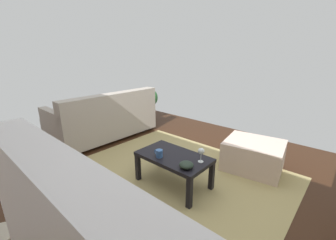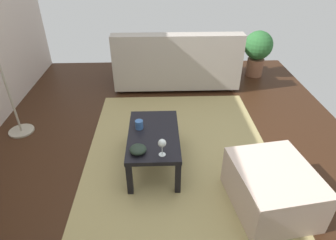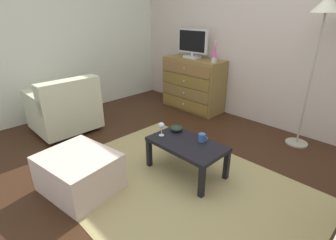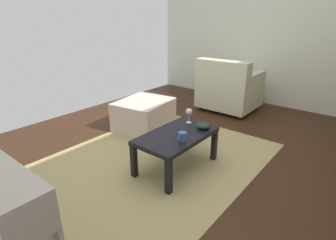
{
  "view_description": "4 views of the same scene",
  "coord_description": "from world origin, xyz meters",
  "px_view_note": "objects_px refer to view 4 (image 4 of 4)",
  "views": [
    {
      "loc": [
        -1.32,
        1.75,
        1.47
      ],
      "look_at": [
        0.27,
        -0.05,
        0.72
      ],
      "focal_mm": 23.21,
      "sensor_mm": 36.0,
      "label": 1
    },
    {
      "loc": [
        -2.08,
        -0.0,
        1.92
      ],
      "look_at": [
        -0.14,
        -0.07,
        0.66
      ],
      "focal_mm": 30.53,
      "sensor_mm": 36.0,
      "label": 2
    },
    {
      "loc": [
        1.65,
        -1.76,
        1.65
      ],
      "look_at": [
        -0.16,
        0.03,
        0.56
      ],
      "focal_mm": 27.31,
      "sensor_mm": 36.0,
      "label": 3
    },
    {
      "loc": [
        1.97,
        1.47,
        1.43
      ],
      "look_at": [
        0.29,
        0.11,
        0.58
      ],
      "focal_mm": 28.73,
      "sensor_mm": 36.0,
      "label": 4
    }
  ],
  "objects_px": {
    "coffee_table": "(177,139)",
    "ottoman": "(144,114)",
    "mug": "(182,137)",
    "bowl_decorative": "(203,125)",
    "armchair": "(228,89)",
    "wine_glass": "(189,112)"
  },
  "relations": [
    {
      "from": "wine_glass",
      "to": "mug",
      "type": "relative_size",
      "value": 1.38
    },
    {
      "from": "coffee_table",
      "to": "ottoman",
      "type": "relative_size",
      "value": 1.16
    },
    {
      "from": "armchair",
      "to": "ottoman",
      "type": "distance_m",
      "value": 1.5
    },
    {
      "from": "coffee_table",
      "to": "mug",
      "type": "bearing_deg",
      "value": 55.02
    },
    {
      "from": "wine_glass",
      "to": "ottoman",
      "type": "height_order",
      "value": "wine_glass"
    },
    {
      "from": "wine_glass",
      "to": "bowl_decorative",
      "type": "xyz_separation_m",
      "value": [
        0.04,
        0.2,
        -0.08
      ]
    },
    {
      "from": "coffee_table",
      "to": "wine_glass",
      "type": "height_order",
      "value": "wine_glass"
    },
    {
      "from": "bowl_decorative",
      "to": "armchair",
      "type": "relative_size",
      "value": 0.18
    },
    {
      "from": "bowl_decorative",
      "to": "armchair",
      "type": "bearing_deg",
      "value": -160.91
    },
    {
      "from": "coffee_table",
      "to": "ottoman",
      "type": "xyz_separation_m",
      "value": [
        -0.55,
        -0.96,
        -0.13
      ]
    },
    {
      "from": "mug",
      "to": "bowl_decorative",
      "type": "xyz_separation_m",
      "value": [
        -0.37,
        -0.01,
        -0.01
      ]
    },
    {
      "from": "coffee_table",
      "to": "armchair",
      "type": "height_order",
      "value": "armchair"
    },
    {
      "from": "mug",
      "to": "coffee_table",
      "type": "bearing_deg",
      "value": -124.98
    },
    {
      "from": "coffee_table",
      "to": "armchair",
      "type": "relative_size",
      "value": 0.98
    },
    {
      "from": "bowl_decorative",
      "to": "ottoman",
      "type": "height_order",
      "value": "bowl_decorative"
    },
    {
      "from": "bowl_decorative",
      "to": "mug",
      "type": "bearing_deg",
      "value": 1.12
    },
    {
      "from": "mug",
      "to": "bowl_decorative",
      "type": "distance_m",
      "value": 0.37
    },
    {
      "from": "wine_glass",
      "to": "armchair",
      "type": "height_order",
      "value": "armchair"
    },
    {
      "from": "wine_glass",
      "to": "bowl_decorative",
      "type": "height_order",
      "value": "wine_glass"
    },
    {
      "from": "mug",
      "to": "ottoman",
      "type": "xyz_separation_m",
      "value": [
        -0.64,
        -1.1,
        -0.22
      ]
    },
    {
      "from": "coffee_table",
      "to": "mug",
      "type": "relative_size",
      "value": 7.15
    },
    {
      "from": "armchair",
      "to": "ottoman",
      "type": "xyz_separation_m",
      "value": [
        1.4,
        -0.51,
        -0.15
      ]
    }
  ]
}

